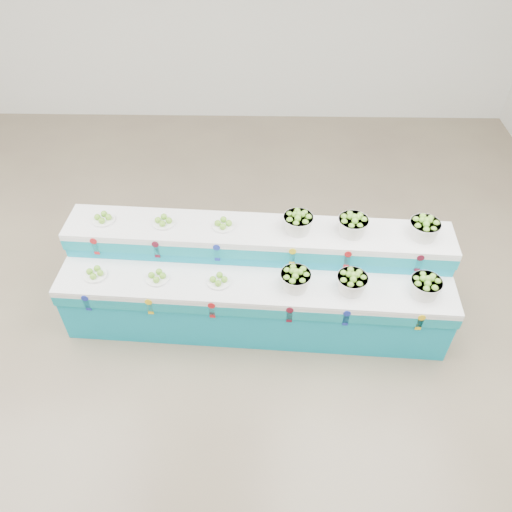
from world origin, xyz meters
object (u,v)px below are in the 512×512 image
object	(u,v)px
display_stand	(256,281)
basket_upper_right	(424,228)
basket_lower_left	(295,279)
plate_upper_mid	(164,220)

from	to	relation	value
display_stand	basket_upper_right	distance (m)	1.74
basket_lower_left	plate_upper_mid	distance (m)	1.45
basket_lower_left	basket_upper_right	xyz separation A→B (m)	(1.24, 0.42, 0.30)
basket_lower_left	basket_upper_right	size ratio (longest dim) A/B	1.00
display_stand	plate_upper_mid	size ratio (longest dim) A/B	16.95
basket_upper_right	basket_lower_left	bearing A→B (deg)	-161.44
display_stand	plate_upper_mid	world-z (taller)	plate_upper_mid
plate_upper_mid	basket_upper_right	bearing A→B (deg)	-3.15
basket_lower_left	plate_upper_mid	size ratio (longest dim) A/B	1.28
basket_upper_right	plate_upper_mid	bearing A→B (deg)	176.85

